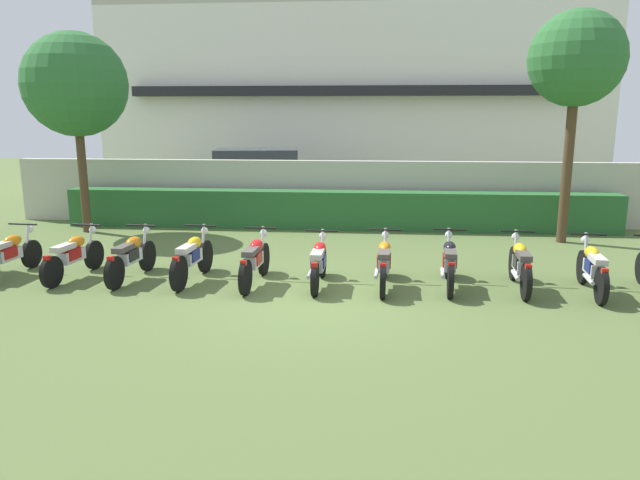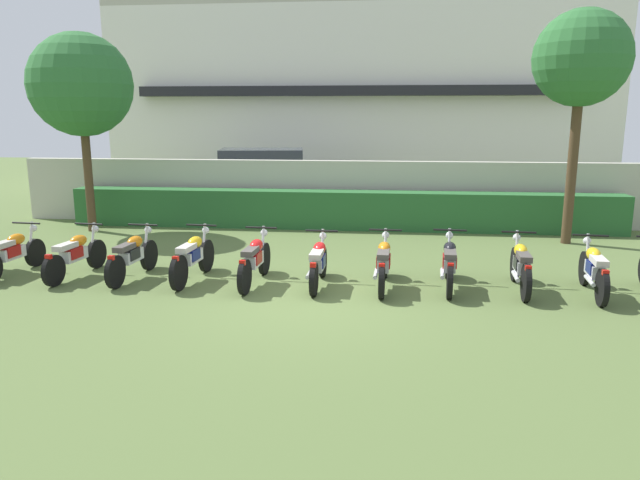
{
  "view_description": "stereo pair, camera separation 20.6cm",
  "coord_description": "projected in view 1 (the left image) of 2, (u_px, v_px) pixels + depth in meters",
  "views": [
    {
      "loc": [
        0.95,
        -9.46,
        3.04
      ],
      "look_at": [
        0.0,
        1.13,
        0.77
      ],
      "focal_mm": 33.26,
      "sensor_mm": 36.0,
      "label": 1
    },
    {
      "loc": [
        1.16,
        -9.43,
        3.04
      ],
      "look_at": [
        0.0,
        1.13,
        0.77
      ],
      "focal_mm": 33.26,
      "sensor_mm": 36.0,
      "label": 2
    }
  ],
  "objects": [
    {
      "name": "motorcycle_in_row_2",
      "position": [
        131.0,
        256.0,
        10.98
      ],
      "size": [
        0.6,
        1.9,
        0.96
      ],
      "rotation": [
        0.0,
        0.0,
        1.5
      ],
      "color": "black",
      "rests_on": "ground"
    },
    {
      "name": "parked_car",
      "position": [
        261.0,
        178.0,
        19.73
      ],
      "size": [
        4.72,
        2.61,
        1.89
      ],
      "rotation": [
        0.0,
        0.0,
        0.15
      ],
      "color": "#9EA3A8",
      "rests_on": "ground"
    },
    {
      "name": "compound_wall",
      "position": [
        339.0,
        193.0,
        16.48
      ],
      "size": [
        18.34,
        0.3,
        1.77
      ],
      "primitive_type": "cube",
      "color": "#BCB7A8",
      "rests_on": "ground"
    },
    {
      "name": "tree_far_side",
      "position": [
        577.0,
        60.0,
        13.41
      ],
      "size": [
        2.16,
        2.16,
        5.34
      ],
      "color": "#4C3823",
      "rests_on": "ground"
    },
    {
      "name": "motorcycle_in_row_5",
      "position": [
        319.0,
        262.0,
        10.57
      ],
      "size": [
        0.6,
        1.79,
        0.94
      ],
      "rotation": [
        0.0,
        0.0,
        1.55
      ],
      "color": "black",
      "rests_on": "ground"
    },
    {
      "name": "motorcycle_in_row_0",
      "position": [
        9.0,
        254.0,
        11.21
      ],
      "size": [
        0.6,
        1.84,
        0.94
      ],
      "rotation": [
        0.0,
        0.0,
        1.5
      ],
      "color": "black",
      "rests_on": "ground"
    },
    {
      "name": "motorcycle_in_row_6",
      "position": [
        384.0,
        262.0,
        10.5
      ],
      "size": [
        0.6,
        1.94,
        0.97
      ],
      "rotation": [
        0.0,
        0.0,
        1.53
      ],
      "color": "black",
      "rests_on": "ground"
    },
    {
      "name": "hedge_row",
      "position": [
        337.0,
        210.0,
        15.88
      ],
      "size": [
        14.67,
        0.7,
        1.01
      ],
      "primitive_type": "cube",
      "color": "#28602D",
      "rests_on": "ground"
    },
    {
      "name": "motorcycle_in_row_9",
      "position": [
        592.0,
        268.0,
        10.13
      ],
      "size": [
        0.6,
        1.87,
        0.96
      ],
      "rotation": [
        0.0,
        0.0,
        1.47
      ],
      "color": "black",
      "rests_on": "ground"
    },
    {
      "name": "motorcycle_in_row_3",
      "position": [
        192.0,
        257.0,
        10.87
      ],
      "size": [
        0.6,
        1.93,
        0.97
      ],
      "rotation": [
        0.0,
        0.0,
        1.49
      ],
      "color": "black",
      "rests_on": "ground"
    },
    {
      "name": "motorcycle_in_row_4",
      "position": [
        255.0,
        260.0,
        10.68
      ],
      "size": [
        0.6,
        1.95,
        0.97
      ],
      "rotation": [
        0.0,
        0.0,
        1.52
      ],
      "color": "black",
      "rests_on": "ground"
    },
    {
      "name": "building",
      "position": [
        352.0,
        99.0,
        24.86
      ],
      "size": [
        19.31,
        6.5,
        7.3
      ],
      "color": "white",
      "rests_on": "ground"
    },
    {
      "name": "motorcycle_in_row_7",
      "position": [
        449.0,
        262.0,
        10.49
      ],
      "size": [
        0.6,
        1.92,
        0.97
      ],
      "rotation": [
        0.0,
        0.0,
        1.49
      ],
      "color": "black",
      "rests_on": "ground"
    },
    {
      "name": "motorcycle_in_row_8",
      "position": [
        520.0,
        264.0,
        10.35
      ],
      "size": [
        0.6,
        1.89,
        0.97
      ],
      "rotation": [
        0.0,
        0.0,
        1.51
      ],
      "color": "black",
      "rests_on": "ground"
    },
    {
      "name": "ground",
      "position": [
        314.0,
        299.0,
        9.93
      ],
      "size": [
        60.0,
        60.0,
        0.0
      ],
      "primitive_type": "plane",
      "color": "#566B38"
    },
    {
      "name": "motorcycle_in_row_1",
      "position": [
        73.0,
        255.0,
        11.09
      ],
      "size": [
        0.6,
        1.9,
        0.95
      ],
      "rotation": [
        0.0,
        0.0,
        1.46
      ],
      "color": "black",
      "rests_on": "ground"
    },
    {
      "name": "tree_near_inspector",
      "position": [
        75.0,
        85.0,
        14.77
      ],
      "size": [
        2.58,
        2.58,
        5.04
      ],
      "color": "#4C3823",
      "rests_on": "ground"
    }
  ]
}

